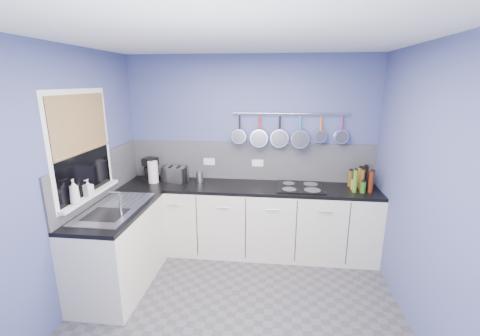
% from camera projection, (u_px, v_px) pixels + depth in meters
% --- Properties ---
extents(floor, '(3.20, 3.00, 0.02)m').
position_uv_depth(floor, '(236.00, 313.00, 3.12)').
color(floor, '#47474C').
rests_on(floor, ground).
extents(ceiling, '(3.20, 3.00, 0.02)m').
position_uv_depth(ceiling, '(235.00, 35.00, 2.46)').
color(ceiling, white).
rests_on(ceiling, ground).
extents(wall_back, '(3.20, 0.02, 2.50)m').
position_uv_depth(wall_back, '(250.00, 153.00, 4.24)').
color(wall_back, '#444D82').
rests_on(wall_back, ground).
extents(wall_front, '(3.20, 0.02, 2.50)m').
position_uv_depth(wall_front, '(190.00, 308.00, 1.34)').
color(wall_front, '#444D82').
rests_on(wall_front, ground).
extents(wall_left, '(0.02, 3.00, 2.50)m').
position_uv_depth(wall_left, '(63.00, 184.00, 2.97)').
color(wall_left, '#444D82').
rests_on(wall_left, ground).
extents(wall_right, '(0.02, 3.00, 2.50)m').
position_uv_depth(wall_right, '(432.00, 198.00, 2.61)').
color(wall_right, '#444D82').
rests_on(wall_right, ground).
extents(backsplash_back, '(3.20, 0.02, 0.50)m').
position_uv_depth(backsplash_back, '(250.00, 161.00, 4.24)').
color(backsplash_back, slate).
rests_on(backsplash_back, wall_back).
extents(backsplash_left, '(0.02, 1.80, 0.50)m').
position_uv_depth(backsplash_left, '(101.00, 176.00, 3.57)').
color(backsplash_left, slate).
rests_on(backsplash_left, wall_left).
extents(cabinet_run_back, '(3.20, 0.60, 0.86)m').
position_uv_depth(cabinet_run_back, '(248.00, 220.00, 4.16)').
color(cabinet_run_back, beige).
rests_on(cabinet_run_back, ground).
extents(worktop_back, '(3.20, 0.60, 0.04)m').
position_uv_depth(worktop_back, '(248.00, 187.00, 4.04)').
color(worktop_back, black).
rests_on(worktop_back, cabinet_run_back).
extents(cabinet_run_left, '(0.60, 1.20, 0.86)m').
position_uv_depth(cabinet_run_left, '(119.00, 249.00, 3.44)').
color(cabinet_run_left, beige).
rests_on(cabinet_run_left, ground).
extents(worktop_left, '(0.60, 1.20, 0.04)m').
position_uv_depth(worktop_left, '(115.00, 210.00, 3.32)').
color(worktop_left, black).
rests_on(worktop_left, cabinet_run_left).
extents(window_frame, '(0.01, 1.00, 1.10)m').
position_uv_depth(window_frame, '(82.00, 146.00, 3.18)').
color(window_frame, white).
rests_on(window_frame, wall_left).
extents(window_glass, '(0.01, 0.90, 1.00)m').
position_uv_depth(window_glass, '(82.00, 146.00, 3.18)').
color(window_glass, black).
rests_on(window_glass, wall_left).
extents(bamboo_blind, '(0.01, 0.90, 0.55)m').
position_uv_depth(bamboo_blind, '(80.00, 123.00, 3.12)').
color(bamboo_blind, olive).
rests_on(bamboo_blind, wall_left).
extents(window_sill, '(0.10, 0.98, 0.03)m').
position_uv_depth(window_sill, '(91.00, 195.00, 3.31)').
color(window_sill, white).
rests_on(window_sill, wall_left).
extents(sink_unit, '(0.50, 0.95, 0.01)m').
position_uv_depth(sink_unit, '(115.00, 208.00, 3.31)').
color(sink_unit, silver).
rests_on(sink_unit, worktop_left).
extents(mixer_tap, '(0.12, 0.08, 0.26)m').
position_uv_depth(mixer_tap, '(120.00, 204.00, 3.09)').
color(mixer_tap, silver).
rests_on(mixer_tap, worktop_left).
extents(socket_left, '(0.15, 0.01, 0.09)m').
position_uv_depth(socket_left, '(209.00, 162.00, 4.30)').
color(socket_left, white).
rests_on(socket_left, backsplash_back).
extents(socket_right, '(0.15, 0.01, 0.09)m').
position_uv_depth(socket_right, '(258.00, 163.00, 4.23)').
color(socket_right, white).
rests_on(socket_right, backsplash_back).
extents(pot_rail, '(1.45, 0.02, 0.02)m').
position_uv_depth(pot_rail, '(290.00, 114.00, 3.99)').
color(pot_rail, silver).
rests_on(pot_rail, wall_back).
extents(soap_bottle_a, '(0.12, 0.12, 0.24)m').
position_uv_depth(soap_bottle_a, '(74.00, 192.00, 3.00)').
color(soap_bottle_a, white).
rests_on(soap_bottle_a, window_sill).
extents(soap_bottle_b, '(0.10, 0.10, 0.17)m').
position_uv_depth(soap_bottle_b, '(88.00, 188.00, 3.22)').
color(soap_bottle_b, white).
rests_on(soap_bottle_b, window_sill).
extents(paper_towel, '(0.16, 0.16, 0.28)m').
position_uv_depth(paper_towel, '(153.00, 172.00, 4.13)').
color(paper_towel, white).
rests_on(paper_towel, worktop_back).
extents(coffee_maker, '(0.21, 0.22, 0.30)m').
position_uv_depth(coffee_maker, '(150.00, 170.00, 4.21)').
color(coffee_maker, black).
rests_on(coffee_maker, worktop_back).
extents(toaster, '(0.33, 0.25, 0.19)m').
position_uv_depth(toaster, '(175.00, 174.00, 4.19)').
color(toaster, silver).
rests_on(toaster, worktop_back).
extents(canister, '(0.11, 0.11, 0.13)m').
position_uv_depth(canister, '(200.00, 176.00, 4.20)').
color(canister, silver).
rests_on(canister, worktop_back).
extents(hob, '(0.57, 0.50, 0.01)m').
position_uv_depth(hob, '(300.00, 187.00, 3.97)').
color(hob, black).
rests_on(hob, worktop_back).
extents(pan_0, '(0.19, 0.12, 0.38)m').
position_uv_depth(pan_0, '(240.00, 128.00, 4.10)').
color(pan_0, silver).
rests_on(pan_0, pot_rail).
extents(pan_1, '(0.22, 0.12, 0.41)m').
position_uv_depth(pan_1, '(259.00, 130.00, 4.08)').
color(pan_1, silver).
rests_on(pan_1, pot_rail).
extents(pan_2, '(0.23, 0.07, 0.42)m').
position_uv_depth(pan_2, '(280.00, 131.00, 4.05)').
color(pan_2, silver).
rests_on(pan_2, pot_rail).
extents(pan_3, '(0.23, 0.13, 0.42)m').
position_uv_depth(pan_3, '(300.00, 131.00, 4.02)').
color(pan_3, silver).
rests_on(pan_3, pot_rail).
extents(pan_4, '(0.16, 0.08, 0.35)m').
position_uv_depth(pan_4, '(321.00, 128.00, 3.98)').
color(pan_4, silver).
rests_on(pan_4, pot_rail).
extents(pan_5, '(0.17, 0.07, 0.36)m').
position_uv_depth(pan_5, '(342.00, 129.00, 3.96)').
color(pan_5, silver).
rests_on(pan_5, pot_rail).
extents(condiment_0, '(0.06, 0.06, 0.26)m').
position_uv_depth(condiment_0, '(365.00, 177.00, 3.96)').
color(condiment_0, black).
rests_on(condiment_0, worktop_back).
extents(condiment_1, '(0.07, 0.07, 0.24)m').
position_uv_depth(condiment_1, '(360.00, 177.00, 3.97)').
color(condiment_1, '#8C5914').
rests_on(condiment_1, worktop_back).
extents(condiment_2, '(0.06, 0.06, 0.20)m').
position_uv_depth(condiment_2, '(350.00, 178.00, 3.99)').
color(condiment_2, brown).
rests_on(condiment_2, worktop_back).
extents(condiment_3, '(0.05, 0.05, 0.20)m').
position_uv_depth(condiment_3, '(368.00, 181.00, 3.88)').
color(condiment_3, black).
rests_on(condiment_3, worktop_back).
extents(condiment_4, '(0.06, 0.06, 0.25)m').
position_uv_depth(condiment_4, '(362.00, 180.00, 3.85)').
color(condiment_4, brown).
rests_on(condiment_4, worktop_back).
extents(condiment_5, '(0.06, 0.06, 0.13)m').
position_uv_depth(condiment_5, '(354.00, 184.00, 3.88)').
color(condiment_5, olive).
rests_on(condiment_5, worktop_back).
extents(condiment_6, '(0.06, 0.06, 0.26)m').
position_uv_depth(condiment_6, '(371.00, 182.00, 3.76)').
color(condiment_6, '#4C190C').
rests_on(condiment_6, worktop_back).
extents(condiment_7, '(0.07, 0.07, 0.13)m').
position_uv_depth(condiment_7, '(363.00, 187.00, 3.77)').
color(condiment_7, '#265919').
rests_on(condiment_7, worktop_back).
extents(condiment_8, '(0.05, 0.05, 0.27)m').
position_uv_depth(condiment_8, '(355.00, 181.00, 3.77)').
color(condiment_8, '#3F721E').
rests_on(condiment_8, worktop_back).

